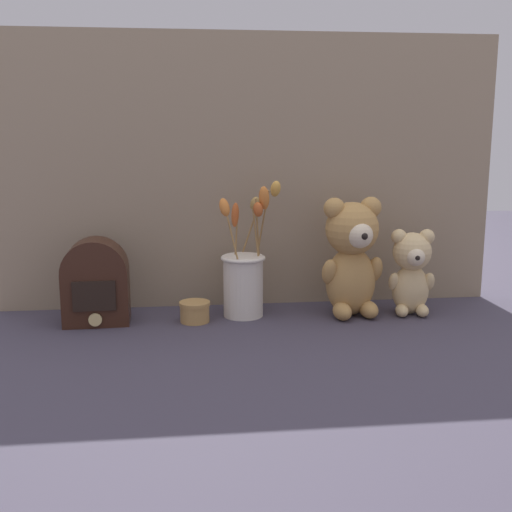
{
  "coord_description": "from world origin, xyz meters",
  "views": [
    {
      "loc": [
        -0.18,
        -1.53,
        0.47
      ],
      "look_at": [
        0.0,
        0.02,
        0.16
      ],
      "focal_mm": 45.0,
      "sensor_mm": 36.0,
      "label": 1
    }
  ],
  "objects_px": {
    "teddy_bear_large": "(352,255)",
    "teddy_bear_medium": "(412,270)",
    "flower_vase": "(244,277)",
    "vintage_radio": "(96,283)",
    "decorative_tin_tall": "(195,312)"
  },
  "relations": [
    {
      "from": "teddy_bear_large",
      "to": "flower_vase",
      "type": "xyz_separation_m",
      "value": [
        -0.27,
        0.03,
        -0.06
      ]
    },
    {
      "from": "teddy_bear_medium",
      "to": "vintage_radio",
      "type": "xyz_separation_m",
      "value": [
        -0.79,
        0.01,
        -0.01
      ]
    },
    {
      "from": "decorative_tin_tall",
      "to": "teddy_bear_medium",
      "type": "bearing_deg",
      "value": 0.68
    },
    {
      "from": "teddy_bear_medium",
      "to": "teddy_bear_large",
      "type": "bearing_deg",
      "value": 177.73
    },
    {
      "from": "teddy_bear_large",
      "to": "flower_vase",
      "type": "distance_m",
      "value": 0.28
    },
    {
      "from": "vintage_radio",
      "to": "teddy_bear_medium",
      "type": "bearing_deg",
      "value": -0.79
    },
    {
      "from": "teddy_bear_medium",
      "to": "flower_vase",
      "type": "xyz_separation_m",
      "value": [
        -0.43,
        0.03,
        -0.01
      ]
    },
    {
      "from": "teddy_bear_medium",
      "to": "flower_vase",
      "type": "relative_size",
      "value": 0.64
    },
    {
      "from": "flower_vase",
      "to": "decorative_tin_tall",
      "type": "xyz_separation_m",
      "value": [
        -0.13,
        -0.04,
        -0.08
      ]
    },
    {
      "from": "flower_vase",
      "to": "decorative_tin_tall",
      "type": "bearing_deg",
      "value": -162.79
    },
    {
      "from": "teddy_bear_large",
      "to": "vintage_radio",
      "type": "height_order",
      "value": "teddy_bear_large"
    },
    {
      "from": "teddy_bear_large",
      "to": "teddy_bear_medium",
      "type": "bearing_deg",
      "value": -2.27
    },
    {
      "from": "vintage_radio",
      "to": "decorative_tin_tall",
      "type": "height_order",
      "value": "vintage_radio"
    },
    {
      "from": "teddy_bear_medium",
      "to": "decorative_tin_tall",
      "type": "relative_size",
      "value": 2.9
    },
    {
      "from": "teddy_bear_medium",
      "to": "decorative_tin_tall",
      "type": "distance_m",
      "value": 0.56
    }
  ]
}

